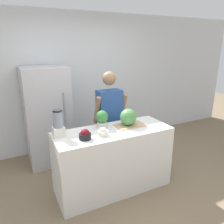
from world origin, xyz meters
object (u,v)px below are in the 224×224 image
potted_plant (102,118)px  bowl_cream (103,132)px  watermelon (128,117)px  bowl_cherries (85,135)px  blender (58,124)px  refrigerator (47,116)px  person (109,120)px

potted_plant → bowl_cream: bearing=-111.7°
watermelon → bowl_cream: 0.49m
watermelon → potted_plant: bearing=162.1°
bowl_cherries → blender: 0.37m
refrigerator → watermelon: refrigerator is taller
person → watermelon: size_ratio=6.85×
person → bowl_cream: person is taller
person → blender: 1.03m
potted_plant → refrigerator: bearing=117.4°
potted_plant → blender: bearing=-177.0°
refrigerator → bowl_cherries: size_ratio=11.03×
person → blender: size_ratio=4.66×
blender → refrigerator: bearing=87.1°
bowl_cherries → person: bearing=45.4°
person → potted_plant: bearing=-128.0°
bowl_cream → refrigerator: bearing=108.6°
watermelon → bowl_cream: (-0.46, -0.15, -0.09)m
watermelon → blender: size_ratio=0.68×
bowl_cherries → bowl_cream: bowl_cherries is taller
watermelon → bowl_cream: watermelon is taller
refrigerator → bowl_cherries: (0.21, -1.34, 0.12)m
bowl_cherries → potted_plant: size_ratio=0.62×
refrigerator → person: 1.10m
bowl_cherries → bowl_cream: (0.24, 0.01, -0.01)m
blender → potted_plant: blender is taller
refrigerator → watermelon: (0.91, -1.19, 0.20)m
bowl_cream → potted_plant: (0.11, 0.27, 0.09)m
bowl_cherries → blender: bearing=137.7°
person → potted_plant: 0.53m
refrigerator → bowl_cream: size_ratio=11.56×
person → potted_plant: (-0.30, -0.39, 0.20)m
watermelon → bowl_cherries: (-0.70, -0.16, -0.08)m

